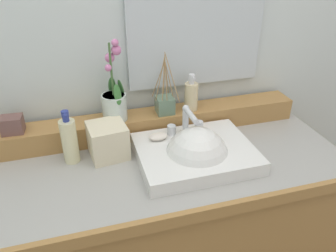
{
  "coord_description": "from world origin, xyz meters",
  "views": [
    {
      "loc": [
        -0.21,
        -0.95,
        1.6
      ],
      "look_at": [
        0.06,
        -0.01,
        1.03
      ],
      "focal_mm": 35.92,
      "sensor_mm": 36.0,
      "label": 1
    }
  ],
  "objects_px": {
    "reed_diffuser": "(165,104)",
    "trinket_box": "(12,125)",
    "tissue_box": "(108,140)",
    "soap_dispenser": "(191,96)",
    "potted_plant": "(114,100)",
    "sink_basin": "(196,156)",
    "lotion_bottle": "(69,140)",
    "soap_bar": "(158,137)"
  },
  "relations": [
    {
      "from": "soap_dispenser",
      "to": "tissue_box",
      "type": "distance_m",
      "value": 0.38
    },
    {
      "from": "reed_diffuser",
      "to": "lotion_bottle",
      "type": "bearing_deg",
      "value": -164.24
    },
    {
      "from": "potted_plant",
      "to": "sink_basin",
      "type": "bearing_deg",
      "value": -43.17
    },
    {
      "from": "soap_bar",
      "to": "reed_diffuser",
      "type": "bearing_deg",
      "value": 64.65
    },
    {
      "from": "sink_basin",
      "to": "potted_plant",
      "type": "distance_m",
      "value": 0.37
    },
    {
      "from": "potted_plant",
      "to": "reed_diffuser",
      "type": "xyz_separation_m",
      "value": [
        0.2,
        -0.0,
        -0.04
      ]
    },
    {
      "from": "potted_plant",
      "to": "trinket_box",
      "type": "distance_m",
      "value": 0.37
    },
    {
      "from": "reed_diffuser",
      "to": "potted_plant",
      "type": "bearing_deg",
      "value": 179.73
    },
    {
      "from": "soap_dispenser",
      "to": "lotion_bottle",
      "type": "distance_m",
      "value": 0.5
    },
    {
      "from": "reed_diffuser",
      "to": "tissue_box",
      "type": "height_order",
      "value": "reed_diffuser"
    },
    {
      "from": "reed_diffuser",
      "to": "tissue_box",
      "type": "xyz_separation_m",
      "value": [
        -0.24,
        -0.11,
        -0.06
      ]
    },
    {
      "from": "sink_basin",
      "to": "reed_diffuser",
      "type": "height_order",
      "value": "reed_diffuser"
    },
    {
      "from": "lotion_bottle",
      "to": "soap_dispenser",
      "type": "bearing_deg",
      "value": 12.04
    },
    {
      "from": "trinket_box",
      "to": "lotion_bottle",
      "type": "xyz_separation_m",
      "value": [
        0.19,
        -0.11,
        -0.03
      ]
    },
    {
      "from": "soap_dispenser",
      "to": "reed_diffuser",
      "type": "bearing_deg",
      "value": 178.58
    },
    {
      "from": "sink_basin",
      "to": "soap_bar",
      "type": "distance_m",
      "value": 0.15
    },
    {
      "from": "lotion_bottle",
      "to": "tissue_box",
      "type": "height_order",
      "value": "lotion_bottle"
    },
    {
      "from": "sink_basin",
      "to": "trinket_box",
      "type": "bearing_deg",
      "value": 159.2
    },
    {
      "from": "trinket_box",
      "to": "soap_bar",
      "type": "bearing_deg",
      "value": -11.77
    },
    {
      "from": "sink_basin",
      "to": "reed_diffuser",
      "type": "xyz_separation_m",
      "value": [
        -0.05,
        0.23,
        0.1
      ]
    },
    {
      "from": "trinket_box",
      "to": "lotion_bottle",
      "type": "bearing_deg",
      "value": -26.55
    },
    {
      "from": "soap_dispenser",
      "to": "tissue_box",
      "type": "xyz_separation_m",
      "value": [
        -0.35,
        -0.1,
        -0.09
      ]
    },
    {
      "from": "lotion_bottle",
      "to": "sink_basin",
      "type": "bearing_deg",
      "value": -16.34
    },
    {
      "from": "tissue_box",
      "to": "soap_dispenser",
      "type": "bearing_deg",
      "value": 16.42
    },
    {
      "from": "reed_diffuser",
      "to": "sink_basin",
      "type": "bearing_deg",
      "value": -77.74
    },
    {
      "from": "reed_diffuser",
      "to": "trinket_box",
      "type": "distance_m",
      "value": 0.56
    },
    {
      "from": "potted_plant",
      "to": "reed_diffuser",
      "type": "height_order",
      "value": "potted_plant"
    },
    {
      "from": "sink_basin",
      "to": "lotion_bottle",
      "type": "height_order",
      "value": "lotion_bottle"
    },
    {
      "from": "soap_bar",
      "to": "trinket_box",
      "type": "xyz_separation_m",
      "value": [
        -0.5,
        0.13,
        0.06
      ]
    },
    {
      "from": "soap_bar",
      "to": "reed_diffuser",
      "type": "xyz_separation_m",
      "value": [
        0.06,
        0.13,
        0.06
      ]
    },
    {
      "from": "soap_bar",
      "to": "lotion_bottle",
      "type": "bearing_deg",
      "value": 175.18
    },
    {
      "from": "potted_plant",
      "to": "trinket_box",
      "type": "height_order",
      "value": "potted_plant"
    },
    {
      "from": "soap_bar",
      "to": "soap_dispenser",
      "type": "height_order",
      "value": "soap_dispenser"
    },
    {
      "from": "sink_basin",
      "to": "reed_diffuser",
      "type": "distance_m",
      "value": 0.26
    },
    {
      "from": "soap_dispenser",
      "to": "soap_bar",
      "type": "bearing_deg",
      "value": -142.86
    },
    {
      "from": "soap_dispenser",
      "to": "lotion_bottle",
      "type": "bearing_deg",
      "value": -167.96
    },
    {
      "from": "soap_bar",
      "to": "lotion_bottle",
      "type": "height_order",
      "value": "lotion_bottle"
    },
    {
      "from": "soap_bar",
      "to": "trinket_box",
      "type": "relative_size",
      "value": 0.94
    },
    {
      "from": "sink_basin",
      "to": "trinket_box",
      "type": "xyz_separation_m",
      "value": [
        -0.61,
        0.23,
        0.1
      ]
    },
    {
      "from": "tissue_box",
      "to": "trinket_box",
      "type": "bearing_deg",
      "value": 161.11
    },
    {
      "from": "sink_basin",
      "to": "lotion_bottle",
      "type": "relative_size",
      "value": 2.05
    },
    {
      "from": "potted_plant",
      "to": "lotion_bottle",
      "type": "relative_size",
      "value": 1.56
    }
  ]
}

